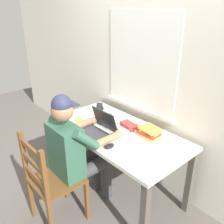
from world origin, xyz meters
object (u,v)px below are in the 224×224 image
(book_stack_main, at_px, (150,132))
(landscape_photo_print, at_px, (80,120))
(wooden_chair, at_px, (51,182))
(coffee_mug_white, at_px, (115,114))
(computer_mouse, at_px, (110,146))
(book_stack_side, at_px, (129,126))
(coffee_mug_dark, at_px, (100,107))
(laptop, at_px, (98,128))
(seated_person, at_px, (76,149))
(desk, at_px, (117,140))

(book_stack_main, relative_size, landscape_photo_print, 1.58)
(wooden_chair, bearing_deg, coffee_mug_white, 100.54)
(computer_mouse, xyz_separation_m, book_stack_main, (0.11, 0.41, 0.03))
(wooden_chair, xyz_separation_m, book_stack_side, (0.11, 0.87, 0.31))
(coffee_mug_dark, bearing_deg, wooden_chair, -64.89)
(laptop, bearing_deg, landscape_photo_print, 175.40)
(seated_person, bearing_deg, book_stack_main, 58.85)
(book_stack_main, bearing_deg, laptop, -139.61)
(coffee_mug_white, bearing_deg, landscape_photo_print, -120.54)
(coffee_mug_white, height_order, book_stack_side, coffee_mug_white)
(coffee_mug_white, bearing_deg, seated_person, -75.04)
(seated_person, distance_m, laptop, 0.30)
(landscape_photo_print, bearing_deg, computer_mouse, -16.32)
(computer_mouse, bearing_deg, seated_person, -143.34)
(laptop, distance_m, book_stack_side, 0.34)
(coffee_mug_white, xyz_separation_m, coffee_mug_dark, (-0.26, -0.01, 0.00))
(laptop, relative_size, coffee_mug_white, 2.84)
(book_stack_main, height_order, landscape_photo_print, book_stack_main)
(computer_mouse, distance_m, coffee_mug_white, 0.62)
(computer_mouse, xyz_separation_m, landscape_photo_print, (-0.63, 0.12, -0.02))
(laptop, bearing_deg, book_stack_main, 40.39)
(desk, relative_size, book_stack_main, 7.12)
(coffee_mug_white, relative_size, landscape_photo_print, 0.89)
(seated_person, xyz_separation_m, book_stack_side, (0.11, 0.59, 0.08))
(book_stack_side, relative_size, landscape_photo_print, 1.38)
(coffee_mug_white, bearing_deg, computer_mouse, -46.55)
(wooden_chair, distance_m, computer_mouse, 0.61)
(landscape_photo_print, bearing_deg, coffee_mug_white, 53.69)
(laptop, height_order, book_stack_side, laptop)
(laptop, bearing_deg, book_stack_side, 68.19)
(desk, xyz_separation_m, book_stack_side, (0.03, 0.14, 0.12))
(wooden_chair, height_order, laptop, laptop)
(desk, distance_m, seated_person, 0.46)
(book_stack_side, bearing_deg, coffee_mug_white, 169.29)
(laptop, xyz_separation_m, landscape_photo_print, (-0.35, 0.03, -0.05))
(coffee_mug_white, bearing_deg, book_stack_side, -10.71)
(computer_mouse, distance_m, book_stack_main, 0.43)
(desk, xyz_separation_m, laptop, (-0.10, -0.17, 0.15))
(book_stack_side, bearing_deg, laptop, -111.81)
(desk, height_order, seated_person, seated_person)
(seated_person, distance_m, wooden_chair, 0.36)
(desk, bearing_deg, book_stack_side, 78.68)
(computer_mouse, bearing_deg, book_stack_main, 75.27)
(wooden_chair, bearing_deg, coffee_mug_dark, 115.11)
(laptop, bearing_deg, wooden_chair, -88.27)
(coffee_mug_white, height_order, landscape_photo_print, coffee_mug_white)
(wooden_chair, xyz_separation_m, computer_mouse, (0.26, 0.47, 0.30))
(wooden_chair, height_order, coffee_mug_white, wooden_chair)
(wooden_chair, height_order, coffee_mug_dark, wooden_chair)
(computer_mouse, height_order, book_stack_side, book_stack_side)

